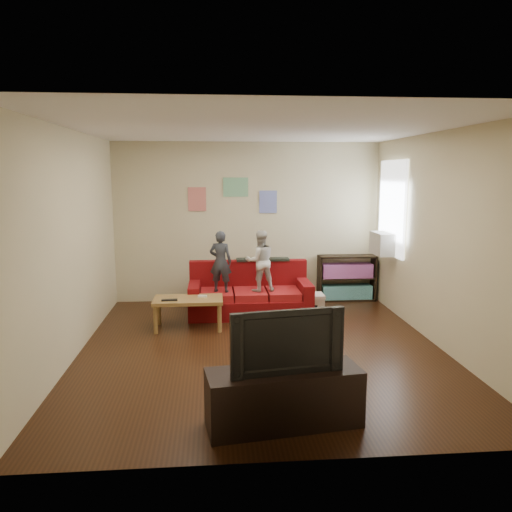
{
  "coord_description": "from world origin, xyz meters",
  "views": [
    {
      "loc": [
        -0.58,
        -5.98,
        2.18
      ],
      "look_at": [
        0.0,
        0.8,
        1.05
      ],
      "focal_mm": 35.0,
      "sensor_mm": 36.0,
      "label": 1
    }
  ],
  "objects": [
    {
      "name": "television",
      "position": [
        0.01,
        -1.93,
        0.79
      ],
      "size": [
        0.99,
        0.28,
        0.57
      ],
      "primitive_type": "imported",
      "rotation": [
        0.0,
        0.0,
        0.15
      ],
      "color": "black",
      "rests_on": "tv_stand"
    },
    {
      "name": "artwork_left",
      "position": [
        -0.85,
        2.48,
        1.75
      ],
      "size": [
        0.3,
        0.01,
        0.4
      ],
      "primitive_type": "cube",
      "color": "#D87266",
      "rests_on": "room_shell"
    },
    {
      "name": "tv_stand",
      "position": [
        0.01,
        -1.93,
        0.25
      ],
      "size": [
        1.39,
        0.63,
        0.5
      ],
      "primitive_type": "cube",
      "rotation": [
        0.0,
        0.0,
        0.14
      ],
      "color": "black",
      "rests_on": "ground"
    },
    {
      "name": "sofa",
      "position": [
        -0.03,
        1.62,
        0.28
      ],
      "size": [
        1.88,
        0.87,
        0.83
      ],
      "color": "maroon",
      "rests_on": "ground"
    },
    {
      "name": "room_shell",
      "position": [
        0.0,
        0.0,
        1.35
      ],
      "size": [
        4.52,
        5.02,
        2.72
      ],
      "color": "#331A0C",
      "rests_on": "ground"
    },
    {
      "name": "tissue",
      "position": [
        0.43,
        1.37,
        0.05
      ],
      "size": [
        0.12,
        0.12,
        0.1
      ],
      "primitive_type": "sphere",
      "rotation": [
        0.0,
        0.0,
        -0.23
      ],
      "color": "white",
      "rests_on": "ground"
    },
    {
      "name": "bookshelf",
      "position": [
        1.7,
        2.3,
        0.35
      ],
      "size": [
        0.98,
        0.3,
        0.79
      ],
      "color": "black",
      "rests_on": "ground"
    },
    {
      "name": "coffee_table",
      "position": [
        -0.95,
        0.92,
        0.38
      ],
      "size": [
        0.97,
        0.53,
        0.44
      ],
      "color": "olive",
      "rests_on": "ground"
    },
    {
      "name": "artwork_right",
      "position": [
        0.35,
        2.48,
        1.7
      ],
      "size": [
        0.3,
        0.01,
        0.38
      ],
      "primitive_type": "cube",
      "color": "#727FCC",
      "rests_on": "room_shell"
    },
    {
      "name": "window",
      "position": [
        2.22,
        1.65,
        1.64
      ],
      "size": [
        0.04,
        1.08,
        1.48
      ],
      "primitive_type": "cube",
      "color": "white",
      "rests_on": "room_shell"
    },
    {
      "name": "game_controller",
      "position": [
        -0.75,
        0.97,
        0.45
      ],
      "size": [
        0.13,
        0.05,
        0.03
      ],
      "primitive_type": "cube",
      "rotation": [
        0.0,
        0.0,
        -0.1
      ],
      "color": "white",
      "rests_on": "coffee_table"
    },
    {
      "name": "file_box",
      "position": [
        0.91,
        1.54,
        0.16
      ],
      "size": [
        0.45,
        0.34,
        0.31
      ],
      "color": "beige",
      "rests_on": "ground"
    },
    {
      "name": "artwork_center",
      "position": [
        -0.2,
        2.48,
        1.95
      ],
      "size": [
        0.42,
        0.01,
        0.32
      ],
      "primitive_type": "cube",
      "color": "#72B27F",
      "rests_on": "room_shell"
    },
    {
      "name": "ac_unit",
      "position": [
        2.1,
        1.65,
        1.08
      ],
      "size": [
        0.28,
        0.55,
        0.35
      ],
      "primitive_type": "cube",
      "color": "#B7B2A3",
      "rests_on": "window"
    },
    {
      "name": "child_a",
      "position": [
        -0.48,
        1.46,
        0.86
      ],
      "size": [
        0.39,
        0.3,
        0.94
      ],
      "primitive_type": "imported",
      "rotation": [
        0.0,
        0.0,
        2.88
      ],
      "color": "#292C33",
      "rests_on": "sofa"
    },
    {
      "name": "remote",
      "position": [
        -1.2,
        0.8,
        0.45
      ],
      "size": [
        0.22,
        0.07,
        0.02
      ],
      "primitive_type": "cube",
      "rotation": [
        0.0,
        0.0,
        0.06
      ],
      "color": "black",
      "rests_on": "coffee_table"
    },
    {
      "name": "child_b",
      "position": [
        0.12,
        1.46,
        0.86
      ],
      "size": [
        0.51,
        0.43,
        0.94
      ],
      "primitive_type": "imported",
      "rotation": [
        0.0,
        0.0,
        3.32
      ],
      "color": "beige",
      "rests_on": "sofa"
    }
  ]
}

